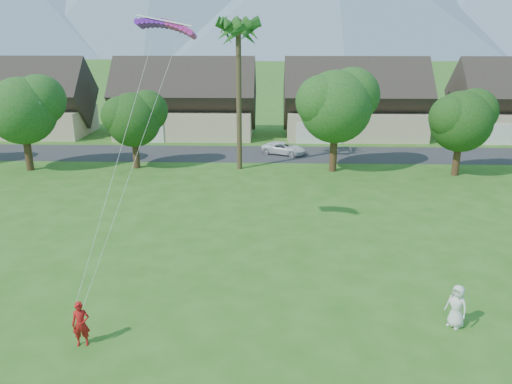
{
  "coord_description": "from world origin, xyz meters",
  "views": [
    {
      "loc": [
        0.73,
        -13.37,
        11.3
      ],
      "look_at": [
        0.0,
        10.0,
        3.8
      ],
      "focal_mm": 35.0,
      "sensor_mm": 36.0,
      "label": 1
    }
  ],
  "objects_px": {
    "kite_flyer": "(81,324)",
    "parked_car": "(284,148)",
    "watcher": "(457,306)",
    "parafoil_kite": "(167,24)"
  },
  "relations": [
    {
      "from": "watcher",
      "to": "kite_flyer",
      "type": "bearing_deg",
      "value": -123.79
    },
    {
      "from": "kite_flyer",
      "to": "parked_car",
      "type": "relative_size",
      "value": 0.43
    },
    {
      "from": "kite_flyer",
      "to": "parafoil_kite",
      "type": "distance_m",
      "value": 13.87
    },
    {
      "from": "watcher",
      "to": "parked_car",
      "type": "bearing_deg",
      "value": 151.35
    },
    {
      "from": "watcher",
      "to": "parked_car",
      "type": "xyz_separation_m",
      "value": [
        -6.21,
        29.63,
        -0.32
      ]
    },
    {
      "from": "kite_flyer",
      "to": "parked_car",
      "type": "xyz_separation_m",
      "value": [
        8.3,
        31.34,
        -0.31
      ]
    },
    {
      "from": "kite_flyer",
      "to": "parked_car",
      "type": "height_order",
      "value": "kite_flyer"
    },
    {
      "from": "watcher",
      "to": "parafoil_kite",
      "type": "height_order",
      "value": "parafoil_kite"
    },
    {
      "from": "parked_car",
      "to": "parafoil_kite",
      "type": "bearing_deg",
      "value": -170.96
    },
    {
      "from": "kite_flyer",
      "to": "parafoil_kite",
      "type": "relative_size",
      "value": 0.63
    }
  ]
}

